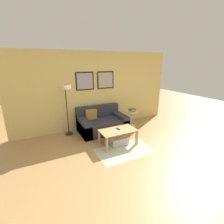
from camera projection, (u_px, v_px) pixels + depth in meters
ground_plane at (149, 170)px, 3.45m from camera, size 16.00×16.00×0.00m
wall_back at (97, 90)px, 5.53m from camera, size 5.60×0.09×2.55m
area_rug at (125, 151)px, 4.21m from camera, size 1.46×0.89×0.01m
couch at (102, 123)px, 5.37m from camera, size 1.50×0.98×0.79m
coffee_table at (118, 132)px, 4.46m from camera, size 0.99×0.58×0.42m
storage_bin at (118, 140)px, 4.53m from camera, size 0.51×0.39×0.21m
floor_lamp at (67, 102)px, 4.70m from camera, size 0.25×0.54×1.58m
side_table at (132, 117)px, 5.70m from camera, size 0.36×0.36×0.56m
book_stack at (132, 110)px, 5.61m from camera, size 0.23×0.18×0.11m
remote_control at (118, 129)px, 4.48m from camera, size 0.04×0.15×0.02m
cell_phone at (116, 131)px, 4.35m from camera, size 0.09×0.15×0.01m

